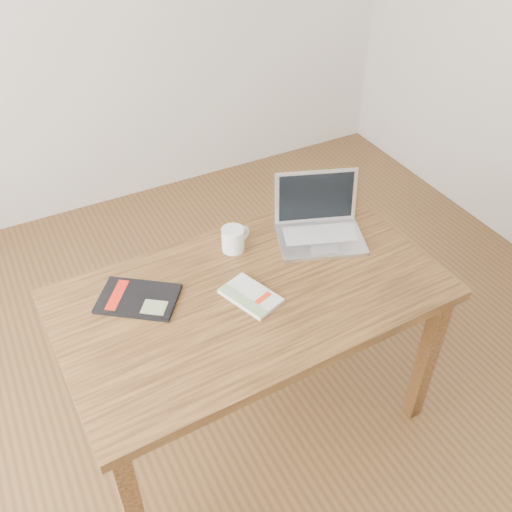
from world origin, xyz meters
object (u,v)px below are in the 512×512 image
black_guidebook (138,299)px  laptop (319,224)px  coffee_mug (234,239)px  desk (252,309)px  white_guidebook (251,296)px

black_guidebook → laptop: size_ratio=0.81×
coffee_mug → desk: bearing=-117.2°
desk → coffee_mug: size_ratio=10.98×
black_guidebook → coffee_mug: coffee_mug is taller
desk → white_guidebook: (-0.02, -0.03, 0.10)m
coffee_mug → laptop: bearing=-27.5°
black_guidebook → laptop: laptop is taller
desk → coffee_mug: (0.05, 0.25, 0.14)m
desk → laptop: bearing=21.9°
desk → white_guidebook: white_guidebook is taller
laptop → white_guidebook: bearing=-133.6°
desk → laptop: size_ratio=3.44×
white_guidebook → black_guidebook: bearing=134.6°
desk → white_guidebook: bearing=-124.3°
white_guidebook → coffee_mug: 0.28m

